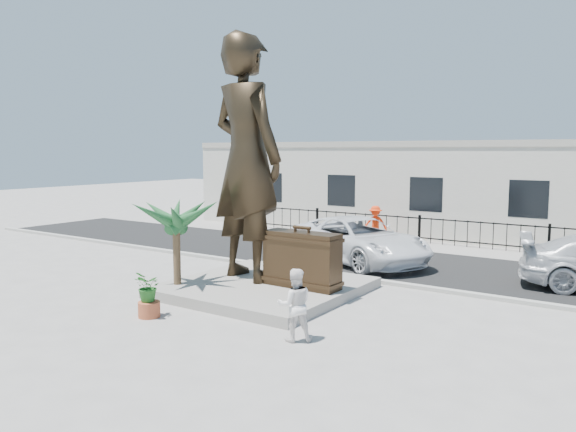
{
  "coord_description": "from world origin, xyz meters",
  "views": [
    {
      "loc": [
        9.33,
        -11.77,
        4.25
      ],
      "look_at": [
        0.0,
        2.0,
        2.3
      ],
      "focal_mm": 35.0,
      "sensor_mm": 36.0,
      "label": 1
    }
  ],
  "objects_px": {
    "statue": "(247,158)",
    "suitcase": "(302,260)",
    "car_white": "(359,240)",
    "tourist": "(295,305)"
  },
  "relations": [
    {
      "from": "statue",
      "to": "suitcase",
      "type": "distance_m",
      "value": 3.54
    },
    {
      "from": "statue",
      "to": "suitcase",
      "type": "bearing_deg",
      "value": -168.78
    },
    {
      "from": "car_white",
      "to": "statue",
      "type": "bearing_deg",
      "value": -166.72
    },
    {
      "from": "tourist",
      "to": "car_white",
      "type": "distance_m",
      "value": 9.22
    },
    {
      "from": "statue",
      "to": "tourist",
      "type": "height_order",
      "value": "statue"
    },
    {
      "from": "statue",
      "to": "car_white",
      "type": "xyz_separation_m",
      "value": [
        1.06,
        5.46,
        -3.15
      ]
    },
    {
      "from": "statue",
      "to": "car_white",
      "type": "height_order",
      "value": "statue"
    },
    {
      "from": "suitcase",
      "to": "tourist",
      "type": "relative_size",
      "value": 1.39
    },
    {
      "from": "statue",
      "to": "car_white",
      "type": "distance_m",
      "value": 6.39
    },
    {
      "from": "suitcase",
      "to": "car_white",
      "type": "relative_size",
      "value": 0.37
    }
  ]
}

